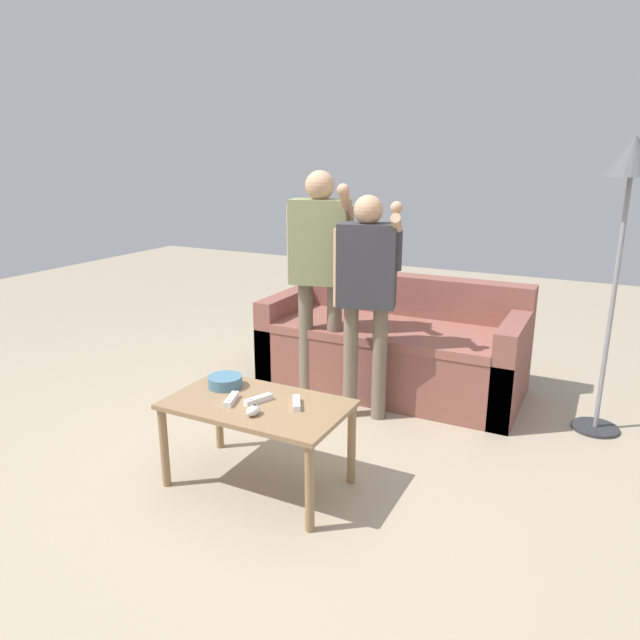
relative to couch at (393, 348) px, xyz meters
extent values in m
plane|color=tan|center=(-0.19, -1.30, -0.29)|extent=(12.00, 12.00, 0.00)
cube|color=brown|center=(0.00, -0.03, -0.08)|extent=(1.84, 0.83, 0.43)
cube|color=#94584D|center=(0.00, -0.10, 0.17)|extent=(1.56, 0.71, 0.06)
cube|color=brown|center=(0.00, 0.29, 0.31)|extent=(1.84, 0.18, 0.36)
cube|color=brown|center=(-0.85, -0.03, 0.02)|extent=(0.14, 0.83, 0.64)
cube|color=brown|center=(0.85, -0.03, 0.02)|extent=(0.14, 0.83, 0.64)
cube|color=#997551|center=(-0.15, -1.59, 0.15)|extent=(0.91, 0.53, 0.03)
cylinder|color=#997551|center=(-0.57, -1.82, -0.08)|extent=(0.04, 0.04, 0.43)
cylinder|color=#997551|center=(0.27, -1.82, -0.08)|extent=(0.04, 0.04, 0.43)
cylinder|color=#997551|center=(-0.57, -1.36, -0.08)|extent=(0.04, 0.04, 0.43)
cylinder|color=#997551|center=(0.27, -1.36, -0.08)|extent=(0.04, 0.04, 0.43)
cylinder|color=teal|center=(-0.42, -1.49, 0.20)|extent=(0.18, 0.18, 0.06)
ellipsoid|color=white|center=(-0.09, -1.72, 0.19)|extent=(0.06, 0.09, 0.05)
cylinder|color=#4C4C51|center=(-0.09, -1.71, 0.22)|extent=(0.02, 0.02, 0.01)
cylinder|color=#2D2D33|center=(1.39, -0.10, -0.28)|extent=(0.28, 0.28, 0.02)
cylinder|color=gray|center=(1.39, -0.10, 0.49)|extent=(0.03, 0.03, 1.52)
cone|color=#4C4C51|center=(1.39, -0.10, 1.36)|extent=(0.37, 0.37, 0.22)
cylinder|color=#756656|center=(-0.50, -0.42, 0.12)|extent=(0.10, 0.10, 0.82)
cylinder|color=#756656|center=(-0.30, -0.37, 0.12)|extent=(0.10, 0.10, 0.82)
cube|color=gray|center=(-0.40, -0.40, 0.81)|extent=(0.42, 0.28, 0.56)
sphere|color=tan|center=(-0.40, -0.40, 1.17)|extent=(0.19, 0.19, 0.19)
cylinder|color=tan|center=(-0.59, -0.44, 0.78)|extent=(0.07, 0.07, 0.53)
cylinder|color=gray|center=(-0.21, -0.35, 0.91)|extent=(0.07, 0.07, 0.27)
cylinder|color=tan|center=(-0.19, -0.44, 1.06)|extent=(0.11, 0.24, 0.23)
sphere|color=tan|center=(-0.17, -0.53, 1.16)|extent=(0.08, 0.08, 0.08)
cylinder|color=#756656|center=(-0.07, -0.61, 0.08)|extent=(0.09, 0.09, 0.75)
cylinder|color=#756656|center=(0.11, -0.56, 0.08)|extent=(0.09, 0.09, 0.75)
cube|color=#38383D|center=(0.02, -0.58, 0.71)|extent=(0.39, 0.27, 0.51)
sphere|color=tan|center=(0.02, -0.58, 1.05)|extent=(0.18, 0.18, 0.18)
cylinder|color=tan|center=(-0.16, -0.63, 0.69)|extent=(0.07, 0.07, 0.49)
cylinder|color=#38383D|center=(0.19, -0.54, 0.81)|extent=(0.07, 0.07, 0.24)
cylinder|color=tan|center=(0.20, -0.59, 0.97)|extent=(0.12, 0.25, 0.16)
sphere|color=tan|center=(0.22, -0.64, 1.07)|extent=(0.07, 0.07, 0.07)
cube|color=white|center=(-0.15, -1.58, 0.18)|extent=(0.09, 0.16, 0.03)
cylinder|color=silver|center=(-0.14, -1.56, 0.20)|extent=(0.01, 0.01, 0.00)
cube|color=silver|center=(-0.16, -1.63, 0.20)|extent=(0.02, 0.02, 0.00)
cube|color=white|center=(0.05, -1.53, 0.18)|extent=(0.11, 0.15, 0.03)
cylinder|color=silver|center=(0.03, -1.51, 0.20)|extent=(0.01, 0.01, 0.00)
cube|color=silver|center=(0.07, -1.57, 0.20)|extent=(0.02, 0.02, 0.00)
cube|color=white|center=(-0.27, -1.64, 0.18)|extent=(0.08, 0.16, 0.03)
cylinder|color=silver|center=(-0.28, -1.62, 0.20)|extent=(0.01, 0.01, 0.00)
cube|color=silver|center=(-0.25, -1.68, 0.20)|extent=(0.02, 0.02, 0.00)
camera|label=1|loc=(1.36, -3.85, 1.36)|focal=32.72mm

